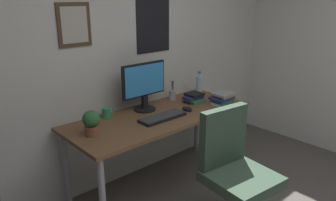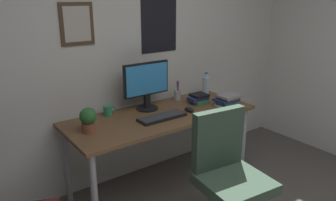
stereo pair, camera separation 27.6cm
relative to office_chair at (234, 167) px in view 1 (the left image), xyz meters
The scene contains 12 objects.
wall_back 1.46m from the office_chair, 98.60° to the left, with size 4.40×0.10×2.60m.
desk 0.81m from the office_chair, 91.47° to the left, with size 1.70×0.69×0.73m.
office_chair is the anchor object (origin of this frame).
monitor 1.08m from the office_chair, 93.02° to the left, with size 0.46×0.20×0.43m.
keyboard 0.74m from the office_chair, 96.53° to the left, with size 0.43×0.15×0.03m.
computer_mouse 0.77m from the office_chair, 72.56° to the left, with size 0.06×0.11×0.04m.
water_bottle 1.21m from the office_chair, 55.57° to the left, with size 0.07×0.07×0.25m.
coffee_mug_near 1.15m from the office_chair, 111.63° to the left, with size 0.11×0.08×0.09m.
potted_plant 1.10m from the office_chair, 131.37° to the left, with size 0.13×0.13×0.19m.
pen_cup 1.12m from the office_chair, 71.53° to the left, with size 0.07×0.07×0.20m.
book_stack_left 0.90m from the office_chair, 45.14° to the left, with size 0.22×0.18×0.11m.
book_stack_right 0.98m from the office_chair, 61.64° to the left, with size 0.20×0.16×0.08m.
Camera 1 is at (-1.61, -0.32, 1.72)m, focal length 34.92 mm.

